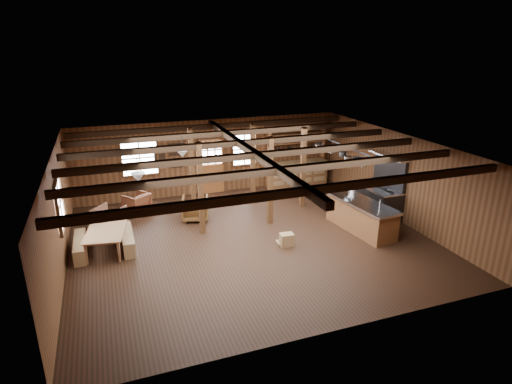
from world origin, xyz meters
TOP-DOWN VIEW (x-y plane):
  - room at (0.00, 0.00)m, footprint 10.04×9.04m
  - ceiling_joists at (0.00, 0.18)m, footprint 9.80×8.82m
  - timber_posts at (0.52, 2.08)m, footprint 3.95×2.35m
  - back_door at (0.00, 4.45)m, footprint 1.02×0.08m
  - window_back_left at (-2.60, 4.46)m, footprint 1.32×0.06m
  - window_back_right at (1.30, 4.46)m, footprint 1.02×0.06m
  - window_left at (-4.96, 0.50)m, footprint 0.14×1.24m
  - notice_boards at (-1.50, 4.46)m, footprint 1.08×0.03m
  - back_counter at (3.40, 4.20)m, footprint 2.55×0.60m
  - pendant_lamps at (-2.25, 1.00)m, footprint 1.86×2.36m
  - pot_rack at (2.99, 0.43)m, footprint 0.40×3.00m
  - kitchen_island at (3.40, -0.47)m, footprint 1.19×2.59m
  - step_stool at (0.84, -0.69)m, footprint 0.44×0.33m
  - commercial_range at (4.65, 0.33)m, footprint 0.86×1.67m
  - dining_table at (-3.90, 0.77)m, footprint 1.29×1.93m
  - bench_wall at (-4.65, 0.77)m, footprint 0.29×1.57m
  - bench_aisle at (-3.40, 0.77)m, footprint 0.30×1.62m
  - armchair_a at (-2.91, 3.35)m, footprint 1.03×1.03m
  - armchair_b at (-1.18, 2.07)m, footprint 1.01×1.03m
  - armchair_c at (-3.81, 2.22)m, footprint 1.12×1.13m
  - counter_pot at (3.54, 0.27)m, footprint 0.29×0.29m
  - bowl at (3.12, -0.11)m, footprint 0.30×0.30m

SIDE VIEW (x-z plane):
  - step_stool at x=0.84m, z-range 0.00..0.37m
  - bench_wall at x=-4.65m, z-range 0.00..0.43m
  - bench_aisle at x=-3.40m, z-range 0.00..0.44m
  - dining_table at x=-3.90m, z-range 0.00..0.63m
  - armchair_a at x=-2.91m, z-range 0.00..0.68m
  - armchair_c at x=-3.81m, z-range 0.00..0.74m
  - armchair_b at x=-1.18m, z-range 0.00..0.77m
  - kitchen_island at x=3.40m, z-range -0.12..1.08m
  - back_counter at x=3.40m, z-range -0.62..1.83m
  - commercial_range at x=4.65m, z-range -0.37..1.69m
  - back_door at x=0.00m, z-range -0.19..1.96m
  - bowl at x=3.12m, z-range 0.94..1.00m
  - counter_pot at x=3.54m, z-range 0.94..1.11m
  - room at x=0.00m, z-range -0.02..2.82m
  - timber_posts at x=0.52m, z-range 0.00..2.80m
  - window_back_left at x=-2.60m, z-range 0.94..2.26m
  - window_back_right at x=1.30m, z-range 0.94..2.26m
  - window_left at x=-4.96m, z-range 0.94..2.26m
  - notice_boards at x=-1.50m, z-range 1.19..2.09m
  - pendant_lamps at x=-2.25m, z-range 1.92..2.58m
  - pot_rack at x=2.99m, z-range 2.07..2.49m
  - ceiling_joists at x=0.00m, z-range 2.59..2.77m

